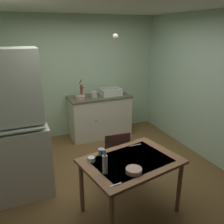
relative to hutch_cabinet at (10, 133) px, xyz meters
The scene contains 18 objects.
ground_plane 1.69m from the hutch_cabinet, ahead, with size 4.89×4.89×0.00m, color brown.
wall_back 2.33m from the hutch_cabinet, 53.36° to the left, with size 3.87×0.10×2.60m, color #B3D0AA.
wall_right 3.33m from the hutch_cabinet, ahead, with size 0.10×3.99×2.60m, color #AECBAF.
hutch_cabinet is the anchor object (origin of this frame).
counter_cabinet 2.40m from the hutch_cabinet, 39.18° to the left, with size 1.35×0.64×0.92m.
sink_basin 2.56m from the hutch_cabinet, 35.41° to the left, with size 0.44×0.34×0.15m.
hand_pump 2.10m from the hutch_cabinet, 46.80° to the left, with size 0.05×0.27×0.39m.
mixing_bowl_counter 1.99m from the hutch_cabinet, 46.02° to the left, with size 0.22×0.22×0.07m, color tan.
stoneware_crock 2.22m from the hutch_cabinet, 40.50° to the left, with size 0.14×0.14×0.13m, color beige.
dining_table 1.67m from the hutch_cabinet, 35.32° to the right, with size 1.29×1.02×0.77m.
chair_far_side 1.52m from the hutch_cabinet, 12.19° to the right, with size 0.43×0.43×0.89m.
serving_bowl_wide 1.74m from the hutch_cabinet, 44.05° to the right, with size 0.18×0.18×0.05m, color tan.
mug_tall 1.26m from the hutch_cabinet, 32.88° to the right, with size 0.08×0.08×0.08m, color #9EB2C6.
teacup_mint 1.19m from the hutch_cabinet, 41.76° to the right, with size 0.09×0.09×0.06m, color white.
glass_bottle 1.44m from the hutch_cabinet, 48.90° to the right, with size 0.06×0.06×0.29m.
table_knife 1.70m from the hutch_cabinet, 21.55° to the right, with size 0.17×0.02×0.01m, color silver.
teaspoon_near_bowl 1.65m from the hutch_cabinet, 54.16° to the right, with size 0.15×0.02×0.01m, color beige.
pendant_bulb 1.97m from the hutch_cabinet, ahead, with size 0.08×0.08×0.08m, color #F9EFCC.
Camera 1 is at (-1.25, -3.04, 2.27)m, focal length 37.67 mm.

